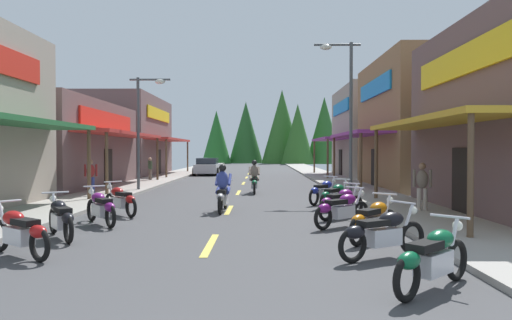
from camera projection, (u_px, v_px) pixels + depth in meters
ground at (244, 183)px, 29.70m from camera, size 9.06×85.08×0.10m
sidewalk_left at (152, 181)px, 29.76m from camera, size 2.72×85.08×0.12m
sidewalk_right at (336, 181)px, 29.63m from camera, size 2.72×85.08×0.12m
centerline_dashes at (246, 178)px, 33.54m from camera, size 0.16×60.25×0.01m
storefront_left_middle at (50, 145)px, 25.22m from camera, size 8.14×11.45×4.66m
storefront_left_far at (108, 137)px, 37.76m from camera, size 10.07×11.06×6.31m
storefront_right_middle at (448, 124)px, 25.07m from camera, size 9.76×9.10×6.90m
storefront_right_far at (382, 132)px, 35.78m from camera, size 8.17×9.36×6.82m
streetlamp_left at (144, 117)px, 22.68m from camera, size 1.98×0.30×5.58m
streetlamp_right at (345, 98)px, 19.86m from camera, size 1.98×0.30×6.63m
motorcycle_parked_right_0 at (433, 257)px, 6.63m from camera, size 1.62×1.55×1.04m
motorcycle_parked_right_1 at (382, 232)px, 8.64m from camera, size 1.90×1.16×1.04m
motorcycle_parked_right_2 at (374, 219)px, 10.27m from camera, size 1.47×1.68×1.04m
motorcycle_parked_right_3 at (342, 209)px, 12.18m from camera, size 1.71×1.45×1.04m
motorcycle_parked_right_4 at (341, 202)px, 13.71m from camera, size 1.61×1.55×1.04m
motorcycle_parked_right_5 at (335, 196)px, 15.71m from camera, size 1.35×1.78×1.04m
motorcycle_parked_right_6 at (324, 191)px, 17.46m from camera, size 1.38×1.76×1.04m
motorcycle_parked_left_0 at (20, 231)px, 8.78m from camera, size 1.79×1.34×1.04m
motorcycle_parked_left_1 at (61, 217)px, 10.59m from camera, size 1.33×1.80×1.04m
motorcycle_parked_left_2 at (101, 207)px, 12.55m from camera, size 1.39×1.75×1.04m
motorcycle_parked_left_3 at (120, 200)px, 14.40m from camera, size 1.50×1.66×1.04m
rider_cruising_lead at (223, 192)px, 15.25m from camera, size 0.60×2.14×1.57m
rider_cruising_trailing at (254, 179)px, 21.82m from camera, size 0.60×2.14×1.57m
pedestrian_by_shop at (150, 168)px, 30.17m from camera, size 0.42×0.47×1.57m
pedestrian_browsing at (91, 175)px, 21.05m from camera, size 0.55×0.35×1.61m
pedestrian_waiting at (422, 184)px, 14.73m from camera, size 0.55×0.36×1.63m
parked_car_curbside at (208, 167)px, 38.30m from camera, size 2.06×4.30×1.40m
treeline_backdrop at (278, 131)px, 72.80m from camera, size 21.99×11.15×11.62m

